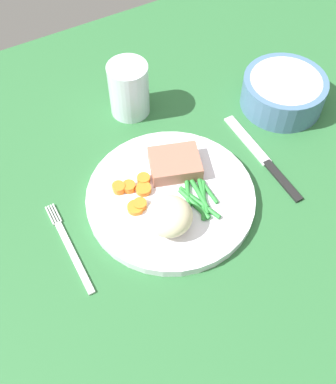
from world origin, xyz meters
The scene contains 10 objects.
dining_table centered at (0.00, 0.00, 1.00)cm, with size 120.00×90.00×2.00cm.
dinner_plate centered at (-0.46, -3.54, 2.80)cm, with size 26.29×26.29×1.60cm, color white.
meat_portion centered at (3.09, 0.60, 4.84)cm, with size 7.89×6.38×2.47cm, color #A86B56.
mashed_potatoes centered at (-2.82, -8.27, 6.06)cm, with size 6.82×6.69×4.92cm, color beige.
carrot_slices centered at (-4.97, -0.62, 4.11)cm, with size 6.17×6.92×1.23cm.
green_beans centered at (3.39, -6.12, 3.96)cm, with size 5.66×10.24×0.78cm.
fork centered at (-17.12, -3.80, 2.20)cm, with size 1.44×16.60×0.40cm.
knife centered at (17.62, -3.83, 2.20)cm, with size 1.70×20.50×0.64cm.
water_glass centered at (3.34, 17.34, 6.21)cm, with size 7.01×7.01×9.88cm.
salad_bowl centered at (28.02, 5.45, 5.21)cm, with size 14.79×14.79×5.69cm.
Camera 1 is at (-20.70, -40.19, 63.93)cm, focal length 44.55 mm.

